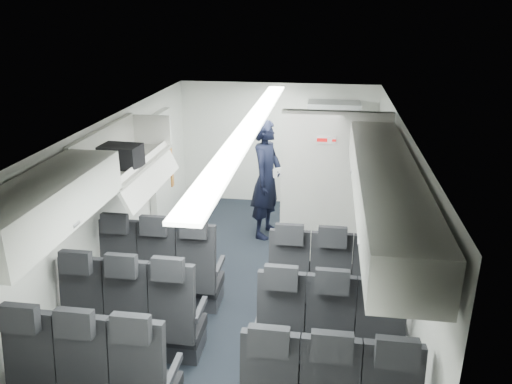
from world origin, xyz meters
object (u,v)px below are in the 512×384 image
(carry_on_bag, at_px, (121,156))
(seat_row_front, at_px, (244,281))
(galley_unit, at_px, (331,158))
(flight_attendant, at_px, (267,179))
(boarding_door, at_px, (162,172))
(seat_row_mid, at_px, (229,328))

(carry_on_bag, bearing_deg, seat_row_front, -1.17)
(galley_unit, xyz_separation_m, flight_attendant, (-0.96, -1.13, -0.03))
(seat_row_front, xyz_separation_m, flight_attendant, (-0.01, 2.12, 0.51))
(galley_unit, xyz_separation_m, boarding_door, (-2.59, -1.17, 0.00))
(seat_row_mid, xyz_separation_m, galley_unit, (0.95, 4.15, 0.55))
(seat_row_front, xyz_separation_m, boarding_door, (-1.64, 2.09, 0.55))
(seat_row_mid, bearing_deg, galley_unit, 77.12)
(galley_unit, relative_size, flight_attendant, 1.04)
(flight_attendant, bearing_deg, boarding_door, 106.29)
(boarding_door, xyz_separation_m, carry_on_bag, (0.23, -1.96, 0.85))
(seat_row_mid, height_order, carry_on_bag, carry_on_bag)
(seat_row_mid, height_order, boarding_door, boarding_door)
(seat_row_front, relative_size, flight_attendant, 1.82)
(galley_unit, height_order, boarding_door, galley_unit)
(boarding_door, distance_m, carry_on_bag, 2.15)
(galley_unit, bearing_deg, carry_on_bag, -126.97)
(seat_row_front, distance_m, carry_on_bag, 1.99)
(galley_unit, distance_m, flight_attendant, 1.49)
(boarding_door, bearing_deg, flight_attendant, 1.24)
(flight_attendant, bearing_deg, galley_unit, -25.32)
(flight_attendant, bearing_deg, carry_on_bag, 160.15)
(seat_row_mid, xyz_separation_m, flight_attendant, (-0.01, 3.02, 0.51))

